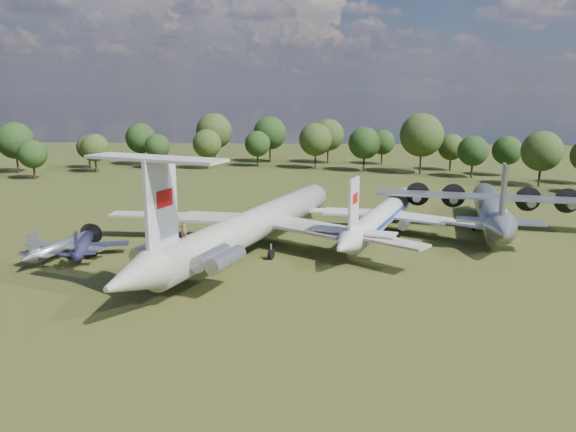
# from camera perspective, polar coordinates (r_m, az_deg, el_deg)

# --- Properties ---
(ground) EXTENTS (300.00, 300.00, 0.00)m
(ground) POSITION_cam_1_polar(r_m,az_deg,el_deg) (78.28, -6.74, -2.99)
(ground) COLOR #233812
(ground) RESTS_ON ground
(il62_airliner) EXTENTS (63.43, 71.48, 5.82)m
(il62_airliner) POSITION_cam_1_polar(r_m,az_deg,el_deg) (74.20, -3.37, -1.48)
(il62_airliner) COLOR #B4B4B0
(il62_airliner) RESTS_ON ground
(tu104_jet) EXTENTS (47.18, 54.01, 4.52)m
(tu104_jet) POSITION_cam_1_polar(r_m,az_deg,el_deg) (84.51, 9.61, -0.33)
(tu104_jet) COLOR silver
(tu104_jet) RESTS_ON ground
(an12_transport) EXTENTS (41.56, 44.76, 5.10)m
(an12_transport) POSITION_cam_1_polar(r_m,az_deg,el_deg) (91.35, 19.93, 0.24)
(an12_transport) COLOR #9EA1A6
(an12_transport) RESTS_ON ground
(small_prop_west) EXTENTS (14.88, 17.74, 2.25)m
(small_prop_west) POSITION_cam_1_polar(r_m,az_deg,el_deg) (77.16, -20.08, -3.06)
(small_prop_west) COLOR black
(small_prop_west) RESTS_ON ground
(small_prop_northwest) EXTENTS (14.49, 17.62, 2.28)m
(small_prop_northwest) POSITION_cam_1_polar(r_m,az_deg,el_deg) (77.61, -21.96, -3.12)
(small_prop_northwest) COLOR #A9ACB2
(small_prop_northwest) RESTS_ON ground
(person_on_il62) EXTENTS (0.75, 0.52, 1.95)m
(person_on_il62) POSITION_cam_1_polar(r_m,az_deg,el_deg) (59.67, -10.55, -1.35)
(person_on_il62) COLOR olive
(person_on_il62) RESTS_ON il62_airliner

